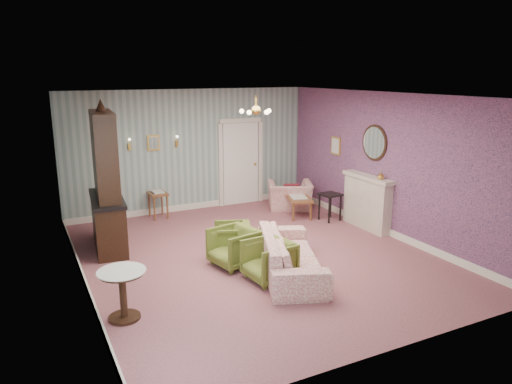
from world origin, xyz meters
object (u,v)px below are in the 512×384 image
sofa_chintz (291,248)px  side_table_black (330,207)px  coffee_table (298,206)px  olive_chair_c (232,238)px  dresser (105,178)px  fireplace (367,202)px  olive_chair_b (234,245)px  olive_chair_a (269,259)px  wingback_chair (290,191)px  pedestal_table (123,295)px

sofa_chintz → side_table_black: size_ratio=3.61×
sofa_chintz → coffee_table: size_ratio=2.51×
olive_chair_c → sofa_chintz: sofa_chintz is taller
sofa_chintz → side_table_black: bearing=-25.5°
sofa_chintz → coffee_table: (1.84, 2.76, -0.21)m
olive_chair_c → side_table_black: 3.00m
dresser → fireplace: bearing=-8.2°
dresser → side_table_black: bearing=-0.1°
dresser → side_table_black: (4.78, -0.46, -1.06)m
olive_chair_b → dresser: size_ratio=0.27×
olive_chair_a → coffee_table: (2.29, 2.83, -0.13)m
olive_chair_c → wingback_chair: bearing=152.8°
olive_chair_a → sofa_chintz: sofa_chintz is taller
wingback_chair → dresser: dresser is taller
wingback_chair → dresser: size_ratio=0.38×
olive_chair_a → sofa_chintz: bearing=93.4°
fireplace → olive_chair_c: bearing=-177.2°
dresser → fireplace: dresser is taller
wingback_chair → fireplace: bearing=134.1°
wingback_chair → side_table_black: bearing=129.6°
fireplace → coffee_table: (-0.84, 1.42, -0.35)m
olive_chair_c → dresser: 2.62m
sofa_chintz → fireplace: size_ratio=1.63×
sofa_chintz → side_table_black: (2.30, 2.14, -0.13)m
coffee_table → olive_chair_c: bearing=-146.6°
sofa_chintz → wingback_chair: wingback_chair is taller
sofa_chintz → side_table_black: 3.15m
pedestal_table → olive_chair_c: bearing=33.4°
wingback_chair → dresser: (-4.45, -0.76, 0.92)m
wingback_chair → pedestal_table: wingback_chair is taller
olive_chair_c → sofa_chintz: bearing=46.4°
coffee_table → wingback_chair: bearing=78.1°
fireplace → side_table_black: bearing=116.0°
fireplace → olive_chair_b: bearing=-169.8°
olive_chair_a → olive_chair_c: bearing=178.9°
fireplace → coffee_table: fireplace is taller
fireplace → pedestal_table: bearing=-163.2°
olive_chair_c → olive_chair_b: bearing=1.6°
olive_chair_a → side_table_black: 3.53m
coffee_table → dresser: bearing=-177.9°
side_table_black → olive_chair_c: bearing=-161.4°
pedestal_table → wingback_chair: bearing=37.5°
wingback_chair → coffee_table: wingback_chair is taller
olive_chair_b → fireplace: 3.46m
olive_chair_c → fireplace: size_ratio=0.47×
olive_chair_c → sofa_chintz: (0.54, -1.19, 0.11)m
olive_chair_b → dresser: (-1.77, 1.87, 1.01)m
olive_chair_b → dresser: 2.77m
olive_chair_b → coffee_table: size_ratio=0.81×
dresser → olive_chair_c: bearing=-30.7°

